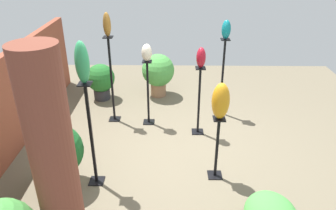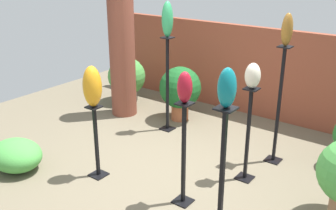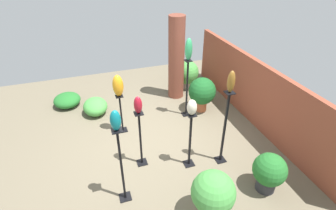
% 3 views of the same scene
% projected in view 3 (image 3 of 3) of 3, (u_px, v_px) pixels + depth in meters
% --- Properties ---
extents(ground_plane, '(8.00, 8.00, 0.00)m').
position_uv_depth(ground_plane, '(151.00, 141.00, 5.81)').
color(ground_plane, '#6B604C').
extents(brick_wall_back, '(5.60, 0.12, 1.52)m').
position_uv_depth(brick_wall_back, '(256.00, 94.00, 6.11)').
color(brick_wall_back, brown).
rests_on(brick_wall_back, ground).
extents(brick_pillar, '(0.43, 0.43, 2.26)m').
position_uv_depth(brick_pillar, '(176.00, 59.00, 6.98)').
color(brick_pillar, brown).
rests_on(brick_pillar, ground).
extents(pedestal_bronze, '(0.20, 0.20, 1.57)m').
position_uv_depth(pedestal_bronze, '(224.00, 131.00, 4.93)').
color(pedestal_bronze, black).
rests_on(pedestal_bronze, ground).
extents(pedestal_ruby, '(0.20, 0.20, 1.20)m').
position_uv_depth(pedestal_ruby, '(141.00, 141.00, 4.96)').
color(pedestal_ruby, black).
rests_on(pedestal_ruby, ground).
extents(pedestal_jade, '(0.20, 0.20, 1.48)m').
position_uv_depth(pedestal_jade, '(187.00, 91.00, 6.37)').
color(pedestal_jade, black).
rests_on(pedestal_jade, ground).
extents(pedestal_teal, '(0.20, 0.20, 1.46)m').
position_uv_depth(pedestal_teal, '(122.00, 169.00, 4.18)').
color(pedestal_teal, black).
rests_on(pedestal_teal, ground).
extents(pedestal_ivory, '(0.20, 0.20, 1.19)m').
position_uv_depth(pedestal_ivory, '(190.00, 143.00, 4.94)').
color(pedestal_ivory, black).
rests_on(pedestal_ivory, ground).
extents(pedestal_amber, '(0.20, 0.20, 0.93)m').
position_uv_depth(pedestal_amber, '(121.00, 115.00, 5.93)').
color(pedestal_amber, black).
rests_on(pedestal_amber, ground).
extents(art_vase_bronze, '(0.14, 0.13, 0.40)m').
position_uv_depth(art_vase_bronze, '(231.00, 82.00, 4.38)').
color(art_vase_bronze, brown).
rests_on(art_vase_bronze, pedestal_bronze).
extents(art_vase_ruby, '(0.16, 0.15, 0.33)m').
position_uv_depth(art_vase_ruby, '(138.00, 105.00, 4.53)').
color(art_vase_ruby, maroon).
rests_on(art_vase_ruby, pedestal_ruby).
extents(art_vase_jade, '(0.17, 0.17, 0.52)m').
position_uv_depth(art_vase_jade, '(189.00, 49.00, 5.81)').
color(art_vase_jade, '#2D9356').
rests_on(art_vase_jade, pedestal_jade).
extents(art_vase_teal, '(0.15, 0.16, 0.33)m').
position_uv_depth(art_vase_teal, '(115.00, 120.00, 3.68)').
color(art_vase_teal, '#0F727A').
rests_on(art_vase_teal, pedestal_teal).
extents(art_vase_ivory, '(0.18, 0.18, 0.29)m').
position_uv_depth(art_vase_ivory, '(192.00, 107.00, 4.52)').
color(art_vase_ivory, beige).
rests_on(art_vase_ivory, pedestal_ivory).
extents(art_vase_amber, '(0.21, 0.23, 0.50)m').
position_uv_depth(art_vase_amber, '(118.00, 86.00, 5.53)').
color(art_vase_amber, orange).
rests_on(art_vase_amber, pedestal_amber).
extents(potted_plant_near_pillar, '(0.70, 0.70, 0.85)m').
position_uv_depth(potted_plant_near_pillar, '(187.00, 73.00, 7.76)').
color(potted_plant_near_pillar, gray).
rests_on(potted_plant_near_pillar, ground).
extents(potted_plant_mid_left, '(0.68, 0.68, 0.91)m').
position_uv_depth(potted_plant_mid_left, '(213.00, 194.00, 3.94)').
color(potted_plant_mid_left, '#936B4C').
rests_on(potted_plant_mid_left, ground).
extents(potted_plant_front_left, '(0.58, 0.58, 0.76)m').
position_uv_depth(potted_plant_front_left, '(269.00, 171.00, 4.47)').
color(potted_plant_front_left, '#2D2D33').
rests_on(potted_plant_front_left, ground).
extents(potted_plant_walkway_edge, '(0.69, 0.69, 0.91)m').
position_uv_depth(potted_plant_walkway_edge, '(202.00, 92.00, 6.63)').
color(potted_plant_walkway_edge, '#B25B38').
rests_on(potted_plant_walkway_edge, ground).
extents(foliage_bed_east, '(0.73, 0.60, 0.40)m').
position_uv_depth(foliage_bed_east, '(95.00, 106.00, 6.68)').
color(foliage_bed_east, '#479942').
rests_on(foliage_bed_east, ground).
extents(foliage_bed_west, '(0.71, 0.69, 0.34)m').
position_uv_depth(foliage_bed_west, '(67.00, 100.00, 7.00)').
color(foliage_bed_west, '#236B28').
rests_on(foliage_bed_west, ground).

